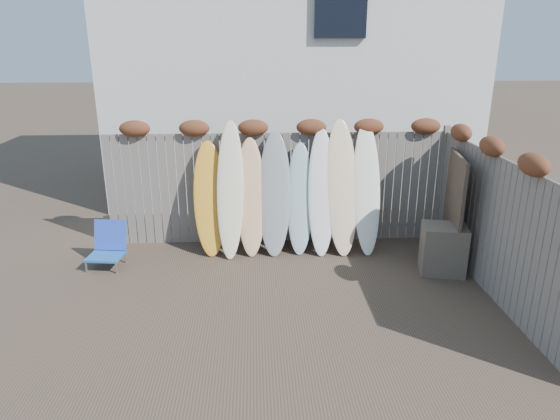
{
  "coord_description": "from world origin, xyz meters",
  "views": [
    {
      "loc": [
        -0.38,
        -6.17,
        3.51
      ],
      "look_at": [
        0.0,
        1.2,
        1.0
      ],
      "focal_mm": 32.0,
      "sensor_mm": 36.0,
      "label": 1
    }
  ],
  "objects_px": {
    "surfboard_0": "(210,199)",
    "lattice_panel": "(453,211)",
    "wooden_crate": "(443,249)",
    "beach_chair": "(108,246)"
  },
  "relations": [
    {
      "from": "beach_chair",
      "to": "surfboard_0",
      "type": "height_order",
      "value": "surfboard_0"
    },
    {
      "from": "wooden_crate",
      "to": "lattice_panel",
      "type": "relative_size",
      "value": 0.42
    },
    {
      "from": "wooden_crate",
      "to": "surfboard_0",
      "type": "height_order",
      "value": "surfboard_0"
    },
    {
      "from": "wooden_crate",
      "to": "surfboard_0",
      "type": "distance_m",
      "value": 3.92
    },
    {
      "from": "surfboard_0",
      "to": "beach_chair",
      "type": "bearing_deg",
      "value": -167.76
    },
    {
      "from": "surfboard_0",
      "to": "lattice_panel",
      "type": "bearing_deg",
      "value": -15.2
    },
    {
      "from": "beach_chair",
      "to": "wooden_crate",
      "type": "xyz_separation_m",
      "value": [
        5.37,
        -0.55,
        0.05
      ]
    },
    {
      "from": "wooden_crate",
      "to": "lattice_panel",
      "type": "xyz_separation_m",
      "value": [
        0.21,
        0.3,
        0.53
      ]
    },
    {
      "from": "beach_chair",
      "to": "wooden_crate",
      "type": "relative_size",
      "value": 0.93
    },
    {
      "from": "beach_chair",
      "to": "wooden_crate",
      "type": "height_order",
      "value": "wooden_crate"
    }
  ]
}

